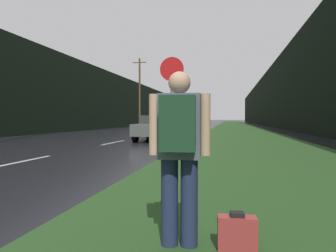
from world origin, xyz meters
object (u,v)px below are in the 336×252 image
at_px(car_passing_near, 158,128).
at_px(hitchhiker_with_backpack, 179,147).
at_px(car_passing_far, 202,122).
at_px(suitcase, 237,234).
at_px(stop_sign, 172,100).

bearing_deg(car_passing_near, hitchhiker_with_backpack, 104.35).
height_order(hitchhiker_with_backpack, car_passing_far, hitchhiker_with_backpack).
distance_m(suitcase, car_passing_far, 40.15).
height_order(stop_sign, car_passing_near, stop_sign).
bearing_deg(hitchhiker_with_backpack, car_passing_far, 90.01).
relative_size(hitchhiker_with_backpack, car_passing_near, 0.40).
bearing_deg(car_passing_far, stop_sign, 93.88).
distance_m(stop_sign, car_passing_near, 8.65).
bearing_deg(car_passing_far, suitcase, 95.63).
bearing_deg(suitcase, stop_sign, 102.40).
bearing_deg(car_passing_far, hitchhiker_with_backpack, 94.88).
bearing_deg(suitcase, car_passing_far, 90.75).
height_order(stop_sign, car_passing_far, stop_sign).
distance_m(car_passing_near, car_passing_far, 26.65).
height_order(hitchhiker_with_backpack, suitcase, hitchhiker_with_backpack).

